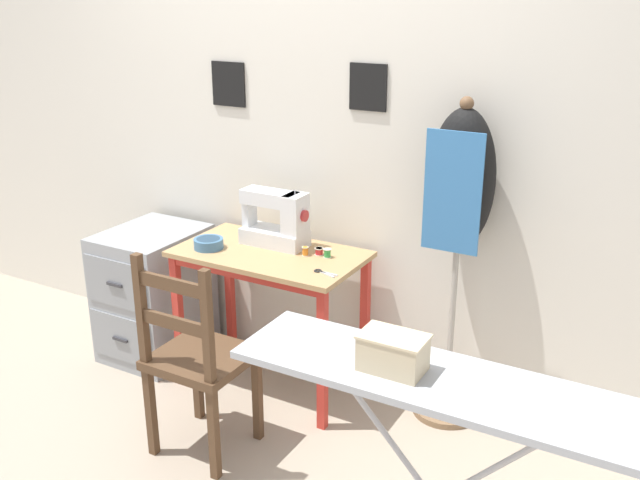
% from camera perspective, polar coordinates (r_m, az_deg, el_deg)
% --- Properties ---
extents(ground_plane, '(14.00, 14.00, 0.00)m').
position_cam_1_polar(ground_plane, '(3.61, -6.07, -13.13)').
color(ground_plane, tan).
extents(wall_back, '(10.00, 0.06, 2.55)m').
position_cam_1_polar(wall_back, '(3.59, -1.40, 8.84)').
color(wall_back, silver).
rests_on(wall_back, ground_plane).
extents(sewing_table, '(0.91, 0.52, 0.73)m').
position_cam_1_polar(sewing_table, '(3.50, -4.12, -2.67)').
color(sewing_table, tan).
rests_on(sewing_table, ground_plane).
extents(sewing_machine, '(0.35, 0.16, 0.30)m').
position_cam_1_polar(sewing_machine, '(3.51, -3.41, 1.58)').
color(sewing_machine, white).
rests_on(sewing_machine, sewing_table).
extents(fabric_bowl, '(0.15, 0.15, 0.05)m').
position_cam_1_polar(fabric_bowl, '(3.54, -8.91, -0.25)').
color(fabric_bowl, teal).
rests_on(fabric_bowl, sewing_table).
extents(scissors, '(0.12, 0.06, 0.01)m').
position_cam_1_polar(scissors, '(3.21, 0.16, -2.58)').
color(scissors, silver).
rests_on(scissors, sewing_table).
extents(thread_spool_near_machine, '(0.03, 0.03, 0.04)m').
position_cam_1_polar(thread_spool_near_machine, '(3.41, -1.19, -0.90)').
color(thread_spool_near_machine, orange).
rests_on(thread_spool_near_machine, sewing_table).
extents(thread_spool_mid_table, '(0.04, 0.04, 0.03)m').
position_cam_1_polar(thread_spool_mid_table, '(3.42, -0.07, -0.92)').
color(thread_spool_mid_table, red).
rests_on(thread_spool_mid_table, sewing_table).
extents(thread_spool_far_edge, '(0.04, 0.04, 0.04)m').
position_cam_1_polar(thread_spool_far_edge, '(3.38, 0.59, -1.06)').
color(thread_spool_far_edge, green).
rests_on(thread_spool_far_edge, sewing_table).
extents(wooden_chair, '(0.40, 0.38, 0.94)m').
position_cam_1_polar(wooden_chair, '(3.12, -9.77, -9.43)').
color(wooden_chair, '#513823').
rests_on(wooden_chair, ground_plane).
extents(filing_cabinet, '(0.45, 0.57, 0.71)m').
position_cam_1_polar(filing_cabinet, '(4.03, -13.10, -4.16)').
color(filing_cabinet, '#93999E').
rests_on(filing_cabinet, ground_plane).
extents(dress_form, '(0.32, 0.32, 1.52)m').
position_cam_1_polar(dress_form, '(3.16, 11.13, 3.19)').
color(dress_form, '#846647').
rests_on(dress_form, ground_plane).
extents(ironing_board, '(1.29, 0.34, 0.87)m').
position_cam_1_polar(ironing_board, '(2.19, 9.68, -11.91)').
color(ironing_board, '#ADB2B7').
rests_on(ironing_board, ground_plane).
extents(storage_box, '(0.20, 0.13, 0.12)m').
position_cam_1_polar(storage_box, '(2.17, 5.86, -8.93)').
color(storage_box, beige).
rests_on(storage_box, ironing_board).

